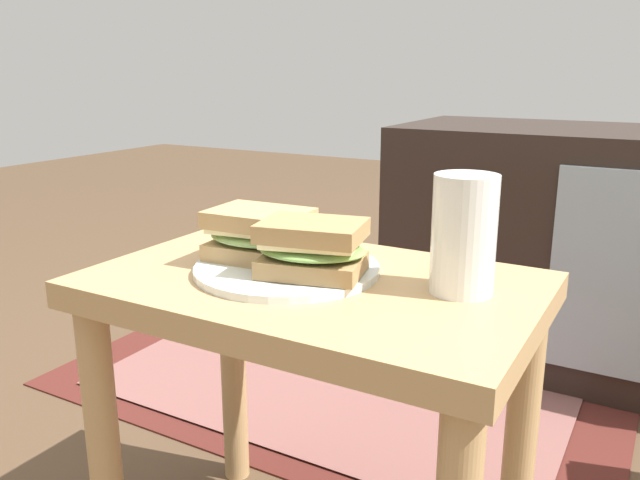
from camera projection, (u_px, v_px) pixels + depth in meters
side_table at (313, 343)px, 0.84m from camera, size 0.56×0.36×0.46m
tv_cabinet at (599, 252)px, 1.54m from camera, size 0.96×0.46×0.58m
area_rug at (327, 390)px, 1.47m from camera, size 1.26×0.64×0.01m
plate at (285, 269)px, 0.83m from camera, size 0.24×0.24×0.01m
sandwich_front at (260, 234)px, 0.85m from camera, size 0.15×0.11×0.07m
sandwich_back at (312, 248)px, 0.79m from camera, size 0.15×0.13×0.07m
beer_glass at (464, 237)px, 0.74m from camera, size 0.07×0.07×0.14m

